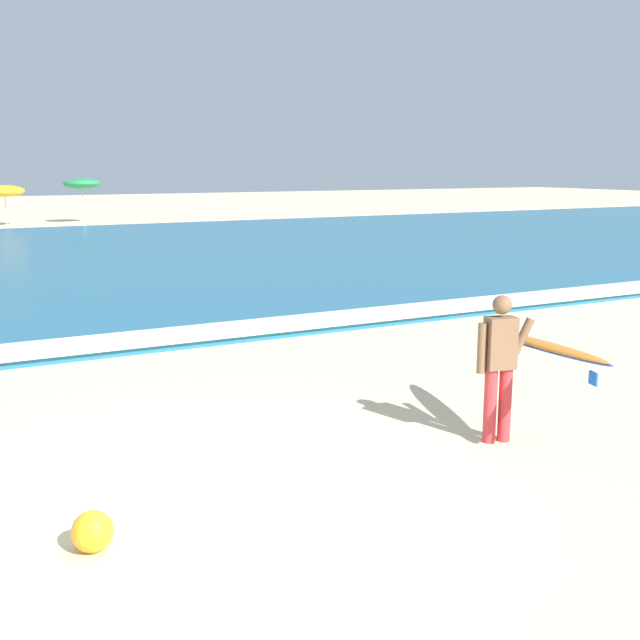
{
  "coord_description": "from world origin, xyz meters",
  "views": [
    {
      "loc": [
        -2.5,
        -6.92,
        3.17
      ],
      "look_at": [
        2.39,
        2.26,
        1.1
      ],
      "focal_mm": 43.77,
      "sensor_mm": 36.0,
      "label": 1
    }
  ],
  "objects_px": {
    "surfer_with_board": "(521,354)",
    "beach_ball": "(92,531)",
    "beach_umbrella_4": "(4,191)",
    "beach_umbrella_5": "(82,184)"
  },
  "relations": [
    {
      "from": "beach_umbrella_5",
      "to": "beach_ball",
      "type": "xyz_separation_m",
      "value": [
        -7.78,
        -38.5,
        -1.98
      ]
    },
    {
      "from": "surfer_with_board",
      "to": "beach_umbrella_5",
      "type": "height_order",
      "value": "beach_umbrella_5"
    },
    {
      "from": "surfer_with_board",
      "to": "beach_ball",
      "type": "height_order",
      "value": "surfer_with_board"
    },
    {
      "from": "beach_umbrella_4",
      "to": "beach_umbrella_5",
      "type": "relative_size",
      "value": 0.88
    },
    {
      "from": "beach_umbrella_5",
      "to": "beach_ball",
      "type": "height_order",
      "value": "beach_umbrella_5"
    },
    {
      "from": "beach_ball",
      "to": "beach_umbrella_4",
      "type": "bearing_deg",
      "value": 84.48
    },
    {
      "from": "surfer_with_board",
      "to": "beach_ball",
      "type": "xyz_separation_m",
      "value": [
        -4.98,
        -0.41,
        -0.86
      ]
    },
    {
      "from": "surfer_with_board",
      "to": "beach_umbrella_5",
      "type": "bearing_deg",
      "value": 85.8
    },
    {
      "from": "surfer_with_board",
      "to": "beach_ball",
      "type": "distance_m",
      "value": 5.07
    },
    {
      "from": "surfer_with_board",
      "to": "beach_ball",
      "type": "bearing_deg",
      "value": -175.33
    }
  ]
}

